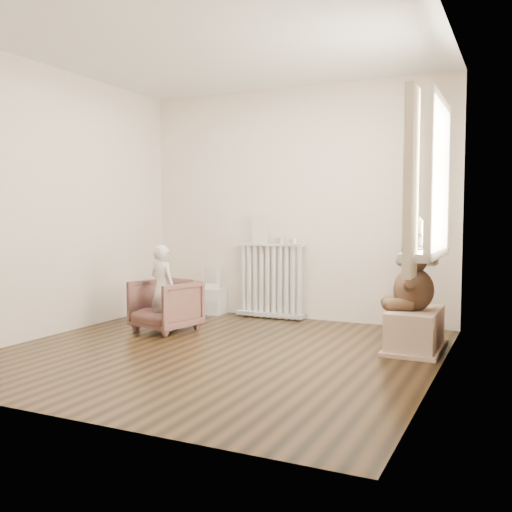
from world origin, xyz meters
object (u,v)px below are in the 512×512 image
at_px(toy_vanity, 210,291).
at_px(armchair, 166,305).
at_px(child, 163,287).
at_px(toy_bench, 415,327).
at_px(radiator, 271,284).
at_px(plush_cat, 426,237).
at_px(teddy_bear, 414,273).

distance_m(toy_vanity, armchair, 1.10).
distance_m(child, toy_bench, 2.46).
distance_m(radiator, armchair, 1.32).
height_order(toy_bench, plush_cat, plush_cat).
xyz_separation_m(child, plush_cat, (2.57, -0.14, 0.55)).
bearing_deg(radiator, toy_bench, -26.63).
relative_size(armchair, plush_cat, 2.02).
distance_m(radiator, plush_cat, 2.39).
xyz_separation_m(armchair, teddy_bear, (2.42, 0.21, 0.41)).
xyz_separation_m(toy_vanity, toy_bench, (2.55, -0.85, -0.08)).
xyz_separation_m(armchair, toy_bench, (2.43, 0.24, -0.06)).
bearing_deg(toy_bench, plush_cat, -72.17).
bearing_deg(toy_vanity, radiator, 2.20).
relative_size(toy_bench, teddy_bear, 1.38).
height_order(child, teddy_bear, teddy_bear).
height_order(armchair, plush_cat, plush_cat).
bearing_deg(armchair, teddy_bear, 18.65).
height_order(child, toy_bench, child).
bearing_deg(toy_vanity, child, -84.29).
xyz_separation_m(radiator, teddy_bear, (1.75, -0.91, 0.28)).
relative_size(toy_vanity, toy_bench, 0.73).
height_order(radiator, plush_cat, plush_cat).
xyz_separation_m(toy_vanity, plush_cat, (2.69, -1.29, 0.72)).
bearing_deg(toy_vanity, plush_cat, -25.64).
bearing_deg(child, armchair, -76.38).
distance_m(toy_bench, plush_cat, 0.92).
bearing_deg(armchair, radiator, 72.97).
height_order(radiator, toy_vanity, radiator).
relative_size(teddy_bear, plush_cat, 1.93).
bearing_deg(toy_vanity, teddy_bear, -19.25).
distance_m(armchair, toy_bench, 2.44).
height_order(toy_vanity, teddy_bear, teddy_bear).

